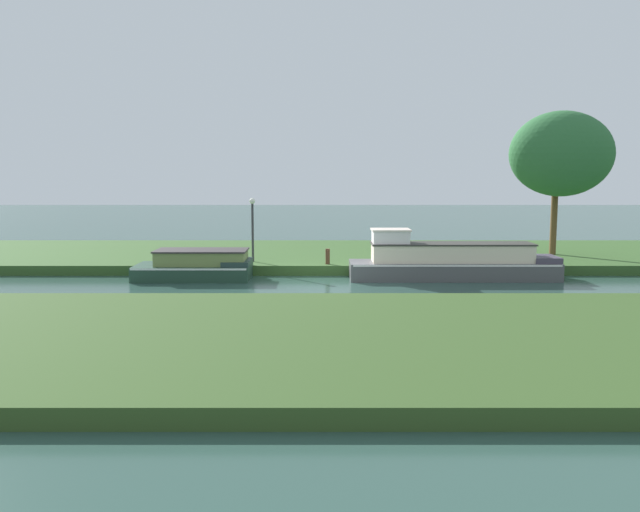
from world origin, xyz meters
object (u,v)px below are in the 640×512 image
willow_tree_left (558,154)px  mooring_post_far (403,257)px  mooring_post_near (324,256)px  lamp_post (249,221)px  forest_barge (195,266)px  slate_narrowboat (448,262)px

willow_tree_left → mooring_post_far: bearing=-159.4°
mooring_post_near → mooring_post_far: 3.21m
willow_tree_left → lamp_post: bearing=-171.9°
forest_barge → willow_tree_left: size_ratio=0.69×
willow_tree_left → mooring_post_far: 8.67m
lamp_post → slate_narrowboat: bearing=-14.7°
forest_barge → lamp_post: size_ratio=1.67×
slate_narrowboat → mooring_post_near: 4.94m
forest_barge → lamp_post: bearing=46.9°
slate_narrowboat → lamp_post: lamp_post is taller
slate_narrowboat → lamp_post: bearing=165.3°
lamp_post → mooring_post_far: bearing=-6.8°
mooring_post_near → willow_tree_left: bearing=14.5°
willow_tree_left → forest_barge: bearing=-165.5°
willow_tree_left → mooring_post_near: bearing=-165.5°
forest_barge → mooring_post_far: (8.26, 1.31, 0.19)m
forest_barge → slate_narrowboat: slate_narrowboat is taller
forest_barge → mooring_post_far: 8.36m
lamp_post → mooring_post_far: size_ratio=4.45×
mooring_post_far → lamp_post: bearing=173.2°
forest_barge → slate_narrowboat: (9.81, 0.00, 0.16)m
slate_narrowboat → willow_tree_left: (5.54, 3.98, 4.23)m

